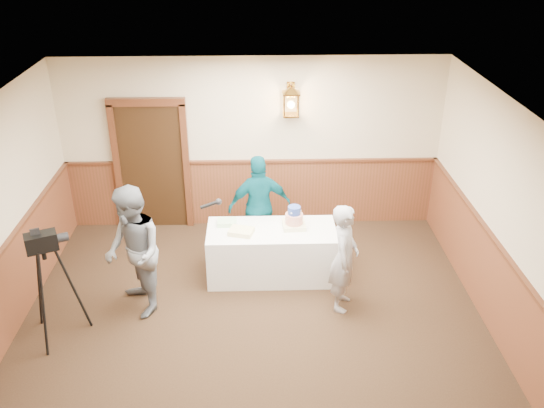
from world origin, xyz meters
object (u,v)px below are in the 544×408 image
(assistant_p, at_px, (260,207))
(tv_camera_rig, at_px, (52,291))
(interviewer, at_px, (134,252))
(sheet_cake_yellow, at_px, (241,231))
(display_table, at_px, (272,252))
(baker, at_px, (344,258))
(tiered_cake, at_px, (294,219))
(sheet_cake_green, at_px, (227,222))

(assistant_p, relative_size, tv_camera_rig, 1.11)
(interviewer, xyz_separation_m, tv_camera_rig, (-0.91, -0.48, -0.23))
(sheet_cake_yellow, bearing_deg, tv_camera_rig, -153.12)
(tv_camera_rig, bearing_deg, assistant_p, 12.38)
(display_table, relative_size, baker, 1.21)
(display_table, bearing_deg, baker, -39.64)
(tiered_cake, distance_m, interviewer, 2.23)
(sheet_cake_yellow, relative_size, interviewer, 0.18)
(assistant_p, bearing_deg, baker, 118.58)
(sheet_cake_yellow, bearing_deg, interviewer, -153.78)
(sheet_cake_yellow, bearing_deg, sheet_cake_green, 127.25)
(baker, bearing_deg, tiered_cake, 50.77)
(tiered_cake, distance_m, sheet_cake_green, 0.95)
(tiered_cake, height_order, assistant_p, assistant_p)
(tv_camera_rig, bearing_deg, sheet_cake_green, 10.71)
(tiered_cake, height_order, tv_camera_rig, tv_camera_rig)
(sheet_cake_green, height_order, assistant_p, assistant_p)
(display_table, distance_m, sheet_cake_yellow, 0.60)
(tv_camera_rig, bearing_deg, display_table, 1.05)
(display_table, relative_size, sheet_cake_green, 6.69)
(tiered_cake, relative_size, tv_camera_rig, 0.23)
(sheet_cake_yellow, relative_size, assistant_p, 0.20)
(display_table, xyz_separation_m, tv_camera_rig, (-2.67, -1.24, 0.27))
(tiered_cake, bearing_deg, assistant_p, 131.54)
(display_table, height_order, sheet_cake_yellow, sheet_cake_yellow)
(sheet_cake_yellow, xyz_separation_m, tv_camera_rig, (-2.25, -1.14, -0.14))
(display_table, bearing_deg, tiered_cake, 11.53)
(baker, bearing_deg, sheet_cake_green, 73.87)
(sheet_cake_yellow, height_order, interviewer, interviewer)
(sheet_cake_yellow, bearing_deg, baker, -26.07)
(baker, bearing_deg, tv_camera_rig, 112.59)
(sheet_cake_green, height_order, tv_camera_rig, tv_camera_rig)
(display_table, height_order, tv_camera_rig, tv_camera_rig)
(tiered_cake, bearing_deg, baker, -54.05)
(baker, bearing_deg, sheet_cake_yellow, 78.75)
(interviewer, height_order, baker, interviewer)
(sheet_cake_yellow, height_order, assistant_p, assistant_p)
(tiered_cake, height_order, sheet_cake_green, tiered_cake)
(sheet_cake_green, xyz_separation_m, tv_camera_rig, (-2.04, -1.41, -0.13))
(tv_camera_rig, bearing_deg, baker, -16.12)
(interviewer, distance_m, assistant_p, 2.10)
(assistant_p, xyz_separation_m, tv_camera_rig, (-2.51, -1.84, -0.15))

